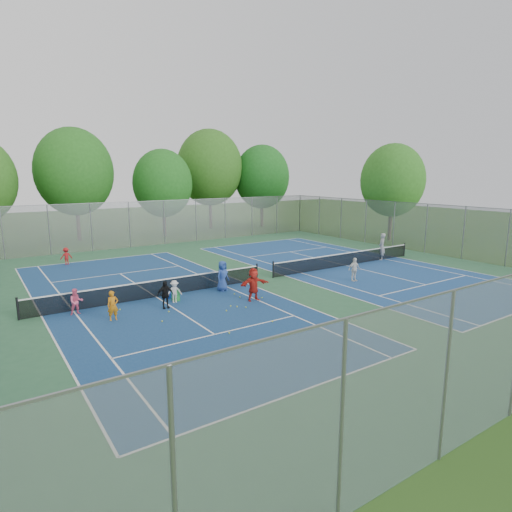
{
  "coord_description": "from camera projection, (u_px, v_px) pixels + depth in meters",
  "views": [
    {
      "loc": [
        -14.74,
        -20.89,
        6.43
      ],
      "look_at": [
        0.0,
        1.0,
        1.3
      ],
      "focal_mm": 30.0,
      "sensor_mm": 36.0,
      "label": 1
    }
  ],
  "objects": [
    {
      "name": "court_pad",
      "position": [
        265.0,
        279.0,
        26.32
      ],
      "size": [
        32.0,
        32.0,
        0.01
      ],
      "primitive_type": "cube",
      "color": "#2D5F3D",
      "rests_on": "ground"
    },
    {
      "name": "court_left",
      "position": [
        156.0,
        297.0,
        22.48
      ],
      "size": [
        10.97,
        23.77,
        0.01
      ],
      "primitive_type": "cube",
      "color": "navy",
      "rests_on": "court_pad"
    },
    {
      "name": "tennis_ball_1",
      "position": [
        240.0,
        297.0,
        22.35
      ],
      "size": [
        0.07,
        0.07,
        0.07
      ],
      "primitive_type": "sphere",
      "color": "#B1D631",
      "rests_on": "ground"
    },
    {
      "name": "tennis_ball_10",
      "position": [
        272.0,
        322.0,
        18.7
      ],
      "size": [
        0.07,
        0.07,
        0.07
      ],
      "primitive_type": "sphere",
      "color": "#CDD230",
      "rests_on": "ground"
    },
    {
      "name": "court_right",
      "position": [
        346.0,
        266.0,
        30.15
      ],
      "size": [
        10.97,
        23.77,
        0.01
      ],
      "primitive_type": "cube",
      "color": "navy",
      "rests_on": "court_pad"
    },
    {
      "name": "fence_east",
      "position": [
        426.0,
        229.0,
        34.71
      ],
      "size": [
        0.1,
        32.0,
        4.0
      ],
      "primitive_type": "cube",
      "rotation": [
        0.0,
        0.0,
        1.57
      ],
      "color": "gray",
      "rests_on": "ground"
    },
    {
      "name": "student_d",
      "position": [
        165.0,
        295.0,
        20.51
      ],
      "size": [
        0.83,
        0.4,
        1.37
      ],
      "primitive_type": "imported",
      "rotation": [
        0.0,
        0.0,
        -0.08
      ],
      "color": "black",
      "rests_on": "ground"
    },
    {
      "name": "child_far_baseline",
      "position": [
        66.0,
        256.0,
        30.36
      ],
      "size": [
        0.83,
        0.51,
        1.24
      ],
      "primitive_type": "imported",
      "rotation": [
        0.0,
        0.0,
        3.21
      ],
      "color": "maroon",
      "rests_on": "ground"
    },
    {
      "name": "student_c",
      "position": [
        174.0,
        292.0,
        21.44
      ],
      "size": [
        0.8,
        0.53,
        1.16
      ],
      "primitive_type": "imported",
      "rotation": [
        0.0,
        0.0,
        -0.14
      ],
      "color": "silver",
      "rests_on": "ground"
    },
    {
      "name": "tennis_ball_9",
      "position": [
        237.0,
        307.0,
        20.75
      ],
      "size": [
        0.07,
        0.07,
        0.07
      ],
      "primitive_type": "sphere",
      "color": "gold",
      "rests_on": "ground"
    },
    {
      "name": "student_b",
      "position": [
        76.0,
        302.0,
        19.65
      ],
      "size": [
        0.62,
        0.49,
        1.23
      ],
      "primitive_type": "imported",
      "rotation": [
        0.0,
        0.0,
        -0.04
      ],
      "color": "#EE5C84",
      "rests_on": "ground"
    },
    {
      "name": "tree_nr",
      "position": [
        210.0,
        168.0,
        49.45
      ],
      "size": [
        7.6,
        7.6,
        11.42
      ],
      "color": "#443326",
      "rests_on": "ground"
    },
    {
      "name": "tree_nl",
      "position": [
        74.0,
        172.0,
        40.51
      ],
      "size": [
        7.2,
        7.2,
        10.69
      ],
      "color": "#443326",
      "rests_on": "ground"
    },
    {
      "name": "tennis_ball_7",
      "position": [
        234.0,
        294.0,
        22.94
      ],
      "size": [
        0.07,
        0.07,
        0.07
      ],
      "primitive_type": "sphere",
      "color": "#BCCC2F",
      "rests_on": "ground"
    },
    {
      "name": "tennis_ball_8",
      "position": [
        162.0,
        322.0,
        18.71
      ],
      "size": [
        0.07,
        0.07,
        0.07
      ],
      "primitive_type": "sphere",
      "color": "#BBD130",
      "rests_on": "ground"
    },
    {
      "name": "tennis_ball_11",
      "position": [
        246.0,
        308.0,
        20.66
      ],
      "size": [
        0.07,
        0.07,
        0.07
      ],
      "primitive_type": "sphere",
      "color": "gold",
      "rests_on": "ground"
    },
    {
      "name": "tennis_ball_2",
      "position": [
        231.0,
        306.0,
        20.87
      ],
      "size": [
        0.07,
        0.07,
        0.07
      ],
      "primitive_type": "sphere",
      "color": "#C8DC33",
      "rests_on": "ground"
    },
    {
      "name": "instructor",
      "position": [
        382.0,
        247.0,
        32.01
      ],
      "size": [
        0.86,
        0.86,
        2.02
      ],
      "primitive_type": "imported",
      "rotation": [
        0.0,
        0.0,
        3.91
      ],
      "color": "gray",
      "rests_on": "ground"
    },
    {
      "name": "tree_nc",
      "position": [
        163.0,
        183.0,
        43.48
      ],
      "size": [
        6.0,
        6.0,
        8.85
      ],
      "color": "#443326",
      "rests_on": "ground"
    },
    {
      "name": "tennis_ball_5",
      "position": [
        262.0,
        298.0,
        22.26
      ],
      "size": [
        0.07,
        0.07,
        0.07
      ],
      "primitive_type": "sphere",
      "color": "#AACE30",
      "rests_on": "ground"
    },
    {
      "name": "teen_court_b",
      "position": [
        354.0,
        269.0,
        25.72
      ],
      "size": [
        0.88,
        0.43,
        1.45
      ],
      "primitive_type": "imported",
      "rotation": [
        0.0,
        0.0,
        -0.09
      ],
      "color": "white",
      "rests_on": "ground"
    },
    {
      "name": "tennis_ball_6",
      "position": [
        120.0,
        310.0,
        20.32
      ],
      "size": [
        0.07,
        0.07,
        0.07
      ],
      "primitive_type": "sphere",
      "color": "#C8E735",
      "rests_on": "ground"
    },
    {
      "name": "tennis_ball_3",
      "position": [
        226.0,
        311.0,
        20.14
      ],
      "size": [
        0.07,
        0.07,
        0.07
      ],
      "primitive_type": "sphere",
      "color": "#D9EF37",
      "rests_on": "ground"
    },
    {
      "name": "tree_side_e",
      "position": [
        393.0,
        180.0,
        40.52
      ],
      "size": [
        6.0,
        6.0,
        9.2
      ],
      "color": "#443326",
      "rests_on": "ground"
    },
    {
      "name": "ball_hopper",
      "position": [
        176.0,
        295.0,
        21.77
      ],
      "size": [
        0.36,
        0.36,
        0.62
      ],
      "primitive_type": "cube",
      "rotation": [
        0.0,
        0.0,
        0.13
      ],
      "color": "#268C3A",
      "rests_on": "ground"
    },
    {
      "name": "net_right",
      "position": [
        346.0,
        259.0,
        30.07
      ],
      "size": [
        12.87,
        0.1,
        0.91
      ],
      "primitive_type": "cube",
      "color": "black",
      "rests_on": "ground"
    },
    {
      "name": "tennis_ball_4",
      "position": [
        169.0,
        312.0,
        20.0
      ],
      "size": [
        0.07,
        0.07,
        0.07
      ],
      "primitive_type": "sphere",
      "color": "#E0EE37",
      "rests_on": "ground"
    },
    {
      "name": "tennis_ball_0",
      "position": [
        229.0,
        333.0,
        17.34
      ],
      "size": [
        0.07,
        0.07,
        0.07
      ],
      "primitive_type": "sphere",
      "color": "#ABC22D",
      "rests_on": "ground"
    },
    {
      "name": "fence_north",
      "position": [
        164.0,
        222.0,
        38.96
      ],
      "size": [
        32.0,
        0.1,
        4.0
      ],
      "primitive_type": "cube",
      "color": "gray",
      "rests_on": "ground"
    },
    {
      "name": "student_a",
      "position": [
        113.0,
        306.0,
        18.85
      ],
      "size": [
        0.5,
        0.33,
        1.35
      ],
      "primitive_type": "imported",
      "rotation": [
        0.0,
        0.0,
        -0.01
      ],
      "color": "orange",
      "rests_on": "ground"
    },
    {
      "name": "net_left",
      "position": [
        156.0,
        289.0,
        22.39
      ],
      "size": [
        12.87,
        0.1,
        0.91
      ],
      "primitive_type": "cube",
      "color": "black",
      "rests_on": "ground"
    },
    {
      "name": "ball_crate",
      "position": [
        169.0,
        295.0,
        22.33
      ],
      "size": [
        0.37,
        0.37,
        0.29
      ],
      "primitive_type": "cube",
      "rotation": [
        0.0,
        0.0,
        -0.09
      ],
      "color": "#1841B8",
      "rests_on": "ground"
    },
    {
      "name": "student_e",
      "position": [
        223.0,
        276.0,
        23.58
      ],
      "size": [
        0.96,
        0.79,
        1.7
      ],
      "primitive_type": "imported",
      "rotation": [
        0.0,
        0.0,
        0.35
      ],
      "color": "#284795",
      "rests_on": "ground"
    },
    {
      "name": "tree_ne",
      "position": [
        262.0,
        177.0,
        51.32
      ],
      "size": [
        6.6,
        6.6,
        9.77
      ],
      "color": "#443326",
      "rests_on": "ground"
    },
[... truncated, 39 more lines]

